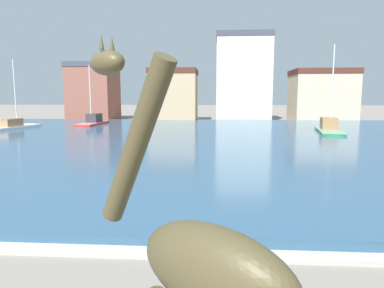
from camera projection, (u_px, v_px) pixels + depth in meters
name	position (u px, v px, depth m)	size (l,w,h in m)	color
harbor_water	(196.00, 139.00, 30.33)	(90.94, 43.55, 0.40)	#2D5170
quay_edge_coping	(147.00, 253.00, 8.58)	(90.94, 0.50, 0.12)	#ADA89E
giraffe_statue	(202.00, 274.00, 3.11)	(2.28, 1.90, 4.55)	#4C4228
sailboat_white	(17.00, 127.00, 38.07)	(3.25, 7.74, 7.76)	white
sailboat_red	(92.00, 124.00, 42.19)	(2.17, 7.27, 7.54)	red
sailboat_green	(330.00, 131.00, 33.37)	(3.46, 8.60, 8.64)	#236B42
mooring_bollard	(197.00, 250.00, 8.32)	(0.24, 0.24, 0.50)	#232326
townhouse_corner_house	(94.00, 92.00, 57.28)	(7.11, 7.72, 9.17)	#8E5142
townhouse_narrow_midrow	(174.00, 95.00, 53.69)	(7.20, 7.48, 7.96)	tan
townhouse_wide_warehouse	(243.00, 78.00, 54.19)	(8.41, 7.33, 13.32)	beige
townhouse_tall_gabled	(322.00, 96.00, 53.24)	(9.16, 7.41, 7.88)	#C6B293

